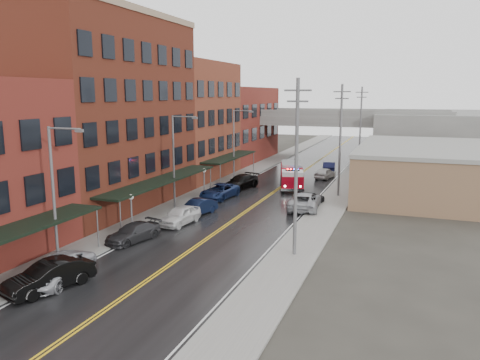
% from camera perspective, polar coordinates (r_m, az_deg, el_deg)
% --- Properties ---
extents(ground, '(220.00, 220.00, 0.00)m').
position_cam_1_polar(ground, '(23.47, -21.57, -18.21)').
color(ground, '#2D2B26').
rests_on(ground, ground).
extents(road, '(11.00, 160.00, 0.02)m').
position_cam_1_polar(road, '(48.53, 2.54, -2.61)').
color(road, black).
rests_on(road, ground).
extents(sidewalk_left, '(3.00, 160.00, 0.15)m').
position_cam_1_polar(sidewalk_left, '(51.14, -5.28, -1.90)').
color(sidewalk_left, slate).
rests_on(sidewalk_left, ground).
extents(sidewalk_right, '(3.00, 160.00, 0.15)m').
position_cam_1_polar(sidewalk_right, '(46.89, 11.08, -3.19)').
color(sidewalk_right, slate).
rests_on(sidewalk_right, ground).
extents(curb_left, '(0.30, 160.00, 0.15)m').
position_cam_1_polar(curb_left, '(50.46, -3.59, -2.04)').
color(curb_left, gray).
rests_on(curb_left, ground).
extents(curb_right, '(0.30, 160.00, 0.15)m').
position_cam_1_polar(curb_right, '(47.16, 9.10, -3.04)').
color(curb_right, gray).
rests_on(curb_right, ground).
extents(brick_building_b, '(9.00, 20.00, 18.00)m').
position_cam_1_polar(brick_building_b, '(47.04, -15.87, 7.66)').
color(brick_building_b, '#512015').
rests_on(brick_building_b, ground).
extents(brick_building_c, '(9.00, 15.00, 15.00)m').
position_cam_1_polar(brick_building_c, '(62.13, -6.26, 7.19)').
color(brick_building_c, brown).
rests_on(brick_building_c, ground).
extents(brick_building_far, '(9.00, 20.00, 12.00)m').
position_cam_1_polar(brick_building_far, '(78.25, -0.51, 6.81)').
color(brick_building_far, maroon).
rests_on(brick_building_far, ground).
extents(tan_building, '(14.00, 22.00, 5.00)m').
position_cam_1_polar(tan_building, '(55.74, 21.70, 0.97)').
color(tan_building, brown).
rests_on(tan_building, ground).
extents(right_far_block, '(18.00, 30.00, 8.00)m').
position_cam_1_polar(right_far_block, '(85.43, 22.69, 4.97)').
color(right_far_block, slate).
rests_on(right_far_block, ground).
extents(awning_1, '(2.60, 18.00, 3.09)m').
position_cam_1_polar(awning_1, '(44.57, -9.43, -0.01)').
color(awning_1, black).
rests_on(awning_1, ground).
extents(awning_2, '(2.60, 13.00, 3.09)m').
position_cam_1_polar(awning_2, '(60.21, -1.21, 2.83)').
color(awning_2, black).
rests_on(awning_2, ground).
extents(globe_lamp_1, '(0.44, 0.44, 3.12)m').
position_cam_1_polar(globe_lamp_1, '(38.31, -13.13, -2.89)').
color(globe_lamp_1, '#59595B').
rests_on(globe_lamp_1, ground).
extents(globe_lamp_2, '(0.44, 0.44, 3.12)m').
position_cam_1_polar(globe_lamp_2, '(50.33, -4.40, 0.52)').
color(globe_lamp_2, '#59595B').
rests_on(globe_lamp_2, ground).
extents(street_lamp_0, '(2.64, 0.22, 9.00)m').
position_cam_1_polar(street_lamp_0, '(31.60, -21.51, -0.84)').
color(street_lamp_0, '#59595B').
rests_on(street_lamp_0, ground).
extents(street_lamp_1, '(2.64, 0.22, 9.00)m').
position_cam_1_polar(street_lamp_1, '(44.64, -7.82, 2.91)').
color(street_lamp_1, '#59595B').
rests_on(street_lamp_1, ground).
extents(street_lamp_2, '(2.64, 0.22, 9.00)m').
position_cam_1_polar(street_lamp_2, '(59.15, -0.54, 4.84)').
color(street_lamp_2, '#59595B').
rests_on(street_lamp_2, ground).
extents(utility_pole_0, '(1.80, 0.24, 12.00)m').
position_cam_1_polar(utility_pole_0, '(31.24, 6.87, 1.78)').
color(utility_pole_0, '#59595B').
rests_on(utility_pole_0, ground).
extents(utility_pole_1, '(1.80, 0.24, 12.00)m').
position_cam_1_polar(utility_pole_1, '(50.78, 12.13, 4.95)').
color(utility_pole_1, '#59595B').
rests_on(utility_pole_1, ground).
extents(utility_pole_2, '(1.80, 0.24, 12.00)m').
position_cam_1_polar(utility_pole_2, '(70.58, 14.47, 6.34)').
color(utility_pole_2, '#59595B').
rests_on(utility_pole_2, ground).
extents(overpass, '(40.00, 10.00, 7.50)m').
position_cam_1_polar(overpass, '(78.53, 9.73, 6.67)').
color(overpass, slate).
rests_on(overpass, ground).
extents(fire_truck, '(4.76, 8.20, 2.85)m').
position_cam_1_polar(fire_truck, '(55.58, 6.30, 0.63)').
color(fire_truck, maroon).
rests_on(fire_truck, ground).
extents(parked_car_left_1, '(3.22, 5.34, 1.66)m').
position_cam_1_polar(parked_car_left_1, '(29.07, -22.19, -10.78)').
color(parked_car_left_1, black).
rests_on(parked_car_left_1, ground).
extents(parked_car_left_2, '(3.18, 5.73, 1.52)m').
position_cam_1_polar(parked_car_left_2, '(30.18, -21.49, -10.09)').
color(parked_car_left_2, '#A0A1A7').
rests_on(parked_car_left_2, ground).
extents(parked_car_left_3, '(2.99, 5.00, 1.36)m').
position_cam_1_polar(parked_car_left_3, '(36.35, -12.91, -6.27)').
color(parked_car_left_3, '#2A2A2C').
rests_on(parked_car_left_3, ground).
extents(parked_car_left_4, '(2.34, 4.76, 1.56)m').
position_cam_1_polar(parked_car_left_4, '(40.29, -7.32, -4.29)').
color(parked_car_left_4, silver).
rests_on(parked_car_left_4, ground).
extents(parked_car_left_5, '(2.63, 4.60, 1.44)m').
position_cam_1_polar(parked_car_left_5, '(43.21, -5.24, -3.32)').
color(parked_car_left_5, black).
rests_on(parked_car_left_5, ground).
extents(parked_car_left_6, '(3.13, 5.75, 1.53)m').
position_cam_1_polar(parked_car_left_6, '(49.81, -2.51, -1.38)').
color(parked_car_left_6, '#132047').
rests_on(parked_car_left_6, ground).
extents(parked_car_left_7, '(3.40, 5.92, 1.61)m').
position_cam_1_polar(parked_car_left_7, '(54.75, 0.10, -0.25)').
color(parked_car_left_7, black).
rests_on(parked_car_left_7, ground).
extents(parked_car_right_0, '(3.30, 6.19, 1.66)m').
position_cam_1_polar(parked_car_right_0, '(45.40, 7.88, -2.56)').
color(parked_car_right_0, '#96999E').
rests_on(parked_car_right_0, ground).
extents(parked_car_right_1, '(2.91, 5.27, 1.44)m').
position_cam_1_polar(parked_car_right_1, '(46.95, 8.30, -2.27)').
color(parked_car_right_1, '#28282B').
rests_on(parked_car_right_1, ground).
extents(parked_car_right_2, '(2.50, 4.50, 1.45)m').
position_cam_1_polar(parked_car_right_2, '(62.40, 10.33, 0.83)').
color(parked_car_right_2, '#B6B6B6').
rests_on(parked_car_right_2, ground).
extents(parked_car_right_3, '(2.26, 4.87, 1.55)m').
position_cam_1_polar(parked_car_right_3, '(67.24, 10.81, 1.55)').
color(parked_car_right_3, black).
rests_on(parked_car_right_3, ground).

